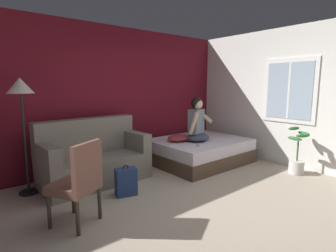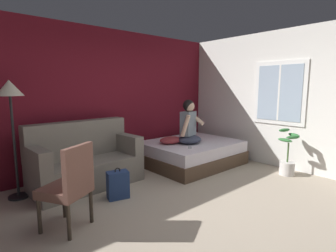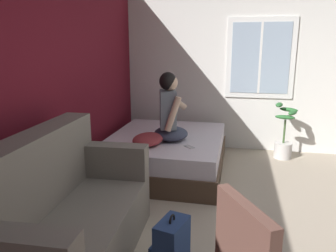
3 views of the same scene
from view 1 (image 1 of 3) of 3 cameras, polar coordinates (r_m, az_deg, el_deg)
ground_plane at (r=3.49m, az=8.56°, el=-18.40°), size 40.00×40.00×0.00m
wall_back_accent at (r=5.23m, az=-13.01°, el=6.01°), size 10.48×0.16×2.70m
wall_side_with_window at (r=5.55m, az=28.87°, el=5.30°), size 0.19×6.48×2.70m
bed at (r=5.54m, az=6.79°, el=-5.35°), size 1.91×1.54×0.48m
couch at (r=4.53m, az=-15.86°, el=-6.81°), size 1.74×0.90×1.04m
side_chair at (r=3.18m, az=-18.86°, el=-11.17°), size 0.63×0.63×0.98m
person_seated at (r=5.25m, az=6.35°, el=0.55°), size 0.62×0.56×0.88m
backpack at (r=3.96m, az=-9.18°, el=-11.97°), size 0.34×0.29×0.46m
throw_pillow at (r=5.24m, az=2.37°, el=-2.58°), size 0.51×0.41×0.14m
cell_phone at (r=4.90m, az=6.49°, el=-4.23°), size 0.15×0.15×0.01m
floor_lamp at (r=4.25m, az=-29.35°, el=5.52°), size 0.36×0.36×1.70m
potted_plant at (r=5.29m, az=26.25°, el=-6.16°), size 0.39×0.37×0.85m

